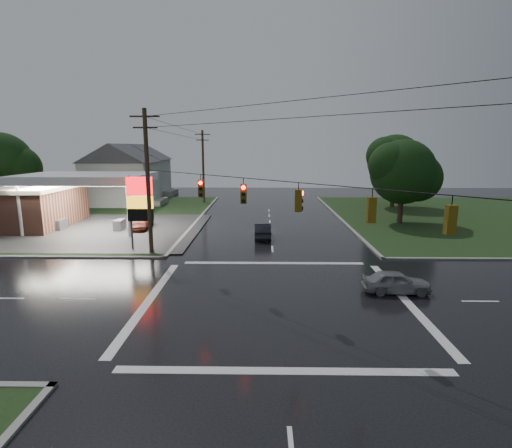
{
  "coord_description": "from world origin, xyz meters",
  "views": [
    {
      "loc": [
        -0.83,
        -20.58,
        8.26
      ],
      "look_at": [
        -1.26,
        6.29,
        3.0
      ],
      "focal_mm": 28.0,
      "sensor_mm": 36.0,
      "label": 1
    }
  ],
  "objects_px": {
    "car_crossing": "(396,282)",
    "tree_ne_near": "(404,172)",
    "pylon_sign": "(140,201)",
    "house_near": "(121,174)",
    "utility_pole_n": "(203,166)",
    "car_pump": "(141,223)",
    "utility_pole_nw": "(148,180)",
    "house_far": "(140,169)",
    "tree_nw_behind": "(2,163)",
    "tree_ne_far": "(396,162)",
    "car_north": "(263,230)",
    "gas_station": "(21,203)"
  },
  "relations": [
    {
      "from": "pylon_sign",
      "to": "house_far",
      "type": "height_order",
      "value": "house_far"
    },
    {
      "from": "pylon_sign",
      "to": "utility_pole_nw",
      "type": "xyz_separation_m",
      "value": [
        1.0,
        -1.0,
        1.71
      ]
    },
    {
      "from": "car_crossing",
      "to": "house_far",
      "type": "bearing_deg",
      "value": 33.5
    },
    {
      "from": "car_crossing",
      "to": "tree_ne_near",
      "type": "bearing_deg",
      "value": -17.54
    },
    {
      "from": "utility_pole_nw",
      "to": "tree_nw_behind",
      "type": "height_order",
      "value": "utility_pole_nw"
    },
    {
      "from": "house_near",
      "to": "tree_ne_near",
      "type": "distance_m",
      "value": 37.8
    },
    {
      "from": "utility_pole_nw",
      "to": "tree_ne_near",
      "type": "xyz_separation_m",
      "value": [
        23.64,
        12.49,
        -0.16
      ]
    },
    {
      "from": "house_far",
      "to": "tree_nw_behind",
      "type": "relative_size",
      "value": 1.1
    },
    {
      "from": "tree_ne_far",
      "to": "tree_nw_behind",
      "type": "bearing_deg",
      "value": -175.51
    },
    {
      "from": "tree_nw_behind",
      "to": "tree_ne_far",
      "type": "xyz_separation_m",
      "value": [
        50.99,
        4.0,
        -0.0
      ]
    },
    {
      "from": "tree_ne_near",
      "to": "car_north",
      "type": "xyz_separation_m",
      "value": [
        -14.94,
        -6.95,
        -4.87
      ]
    },
    {
      "from": "pylon_sign",
      "to": "house_near",
      "type": "height_order",
      "value": "house_near"
    },
    {
      "from": "car_pump",
      "to": "pylon_sign",
      "type": "bearing_deg",
      "value": -74.47
    },
    {
      "from": "tree_ne_near",
      "to": "gas_station",
      "type": "bearing_deg",
      "value": -176.7
    },
    {
      "from": "utility_pole_nw",
      "to": "house_far",
      "type": "bearing_deg",
      "value": 107.92
    },
    {
      "from": "house_near",
      "to": "tree_nw_behind",
      "type": "height_order",
      "value": "tree_nw_behind"
    },
    {
      "from": "pylon_sign",
      "to": "tree_nw_behind",
      "type": "bearing_deg",
      "value": 140.13
    },
    {
      "from": "gas_station",
      "to": "pylon_sign",
      "type": "relative_size",
      "value": 4.37
    },
    {
      "from": "house_near",
      "to": "tree_nw_behind",
      "type": "bearing_deg",
      "value": -155.02
    },
    {
      "from": "pylon_sign",
      "to": "house_far",
      "type": "xyz_separation_m",
      "value": [
        -11.45,
        37.5,
        0.39
      ]
    },
    {
      "from": "utility_pole_nw",
      "to": "tree_ne_far",
      "type": "xyz_separation_m",
      "value": [
        26.65,
        24.49,
        0.46
      ]
    },
    {
      "from": "house_near",
      "to": "car_pump",
      "type": "height_order",
      "value": "house_near"
    },
    {
      "from": "utility_pole_n",
      "to": "car_north",
      "type": "height_order",
      "value": "utility_pole_n"
    },
    {
      "from": "gas_station",
      "to": "tree_ne_far",
      "type": "xyz_separation_m",
      "value": [
        42.83,
        14.29,
        3.63
      ]
    },
    {
      "from": "pylon_sign",
      "to": "utility_pole_n",
      "type": "xyz_separation_m",
      "value": [
        1.0,
        27.5,
        1.46
      ]
    },
    {
      "from": "car_north",
      "to": "car_crossing",
      "type": "bearing_deg",
      "value": 117.88
    },
    {
      "from": "car_north",
      "to": "car_crossing",
      "type": "xyz_separation_m",
      "value": [
        7.63,
        -13.8,
        -0.05
      ]
    },
    {
      "from": "utility_pole_nw",
      "to": "car_north",
      "type": "relative_size",
      "value": 2.61
    },
    {
      "from": "utility_pole_nw",
      "to": "house_far",
      "type": "relative_size",
      "value": 1.0
    },
    {
      "from": "house_near",
      "to": "car_north",
      "type": "bearing_deg",
      "value": -46.12
    },
    {
      "from": "pylon_sign",
      "to": "house_far",
      "type": "bearing_deg",
      "value": 106.98
    },
    {
      "from": "pylon_sign",
      "to": "utility_pole_nw",
      "type": "relative_size",
      "value": 0.55
    },
    {
      "from": "house_far",
      "to": "car_pump",
      "type": "relative_size",
      "value": 2.55
    },
    {
      "from": "utility_pole_n",
      "to": "house_far",
      "type": "xyz_separation_m",
      "value": [
        -12.45,
        10.0,
        -1.06
      ]
    },
    {
      "from": "tree_ne_near",
      "to": "car_crossing",
      "type": "height_order",
      "value": "tree_ne_near"
    },
    {
      "from": "pylon_sign",
      "to": "house_far",
      "type": "relative_size",
      "value": 0.54
    },
    {
      "from": "utility_pole_nw",
      "to": "utility_pole_n",
      "type": "distance_m",
      "value": 28.5
    },
    {
      "from": "car_north",
      "to": "car_crossing",
      "type": "distance_m",
      "value": 15.77
    },
    {
      "from": "tree_ne_near",
      "to": "utility_pole_n",
      "type": "bearing_deg",
      "value": 145.9
    },
    {
      "from": "house_near",
      "to": "car_crossing",
      "type": "distance_m",
      "value": 44.65
    },
    {
      "from": "house_far",
      "to": "car_north",
      "type": "distance_m",
      "value": 39.33
    },
    {
      "from": "utility_pole_n",
      "to": "tree_ne_near",
      "type": "xyz_separation_m",
      "value": [
        23.64,
        -16.01,
        0.09
      ]
    },
    {
      "from": "house_near",
      "to": "car_pump",
      "type": "distance_m",
      "value": 19.59
    },
    {
      "from": "gas_station",
      "to": "tree_nw_behind",
      "type": "distance_m",
      "value": 13.63
    },
    {
      "from": "pylon_sign",
      "to": "utility_pole_nw",
      "type": "distance_m",
      "value": 2.22
    },
    {
      "from": "utility_pole_n",
      "to": "tree_ne_near",
      "type": "bearing_deg",
      "value": -34.1
    },
    {
      "from": "gas_station",
      "to": "pylon_sign",
      "type": "bearing_deg",
      "value": -31.22
    },
    {
      "from": "house_far",
      "to": "car_pump",
      "type": "xyz_separation_m",
      "value": [
        8.95,
        -29.51,
        -3.78
      ]
    },
    {
      "from": "house_near",
      "to": "tree_ne_far",
      "type": "xyz_separation_m",
      "value": [
        38.1,
        -2.01,
        1.77
      ]
    },
    {
      "from": "tree_nw_behind",
      "to": "car_crossing",
      "type": "relative_size",
      "value": 2.64
    }
  ]
}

